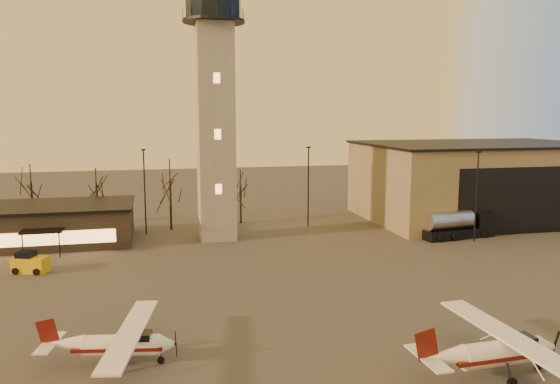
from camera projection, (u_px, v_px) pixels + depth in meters
name	position (u px, v px, depth m)	size (l,w,h in m)	color
ground	(274.00, 346.00, 33.87)	(220.00, 220.00, 0.00)	#403D3B
control_tower	(215.00, 94.00, 60.40)	(6.80, 6.80, 32.60)	gray
hangar	(478.00, 181.00, 73.96)	(30.60, 20.60, 10.30)	#7D6B52
terminal	(14.00, 225.00, 59.42)	(25.40, 12.20, 4.30)	black
light_poles	(220.00, 190.00, 63.06)	(58.50, 12.25, 10.14)	black
tree_row	(98.00, 181.00, 67.65)	(37.20, 9.20, 8.80)	black
cessna_front	(504.00, 356.00, 29.92)	(9.26, 11.71, 3.23)	white
cessna_rear	(125.00, 348.00, 31.22)	(8.28, 10.43, 2.87)	white
fuel_truck	(457.00, 227.00, 62.88)	(8.98, 3.81, 3.23)	black
service_cart	(30.00, 264.00, 49.37)	(3.40, 2.72, 1.92)	gold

